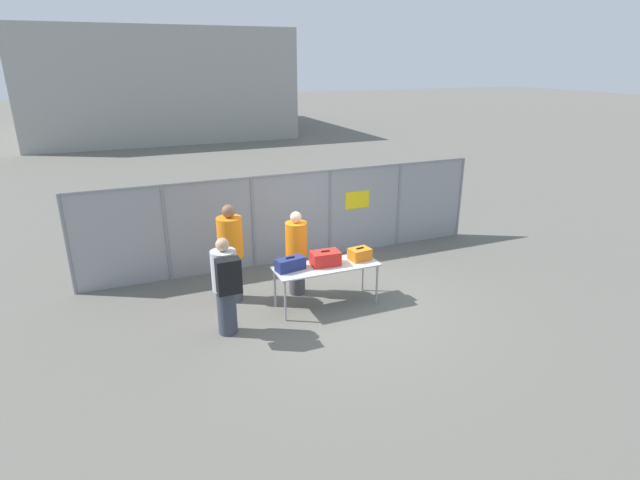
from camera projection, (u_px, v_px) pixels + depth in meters
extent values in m
plane|color=#605E56|center=(335.00, 302.00, 9.30)|extent=(120.00, 120.00, 0.00)
cylinder|color=gray|center=(67.00, 245.00, 9.29)|extent=(0.07, 0.07, 2.00)
cylinder|color=gray|center=(166.00, 233.00, 9.94)|extent=(0.07, 0.07, 2.00)
cylinder|color=gray|center=(253.00, 223.00, 10.59)|extent=(0.07, 0.07, 2.00)
cylinder|color=gray|center=(330.00, 213.00, 11.24)|extent=(0.07, 0.07, 2.00)
cylinder|color=gray|center=(398.00, 205.00, 11.89)|extent=(0.07, 0.07, 2.00)
cylinder|color=gray|center=(460.00, 197.00, 12.54)|extent=(0.07, 0.07, 2.00)
cube|color=gray|center=(293.00, 218.00, 10.92)|extent=(8.94, 0.01, 2.00)
cube|color=gray|center=(292.00, 174.00, 10.58)|extent=(8.94, 0.04, 0.04)
cube|color=yellow|center=(357.00, 200.00, 11.40)|extent=(0.60, 0.01, 0.40)
cube|color=#B2B2AD|center=(326.00, 266.00, 8.95)|extent=(1.90, 0.69, 0.02)
cylinder|color=#99999E|center=(285.00, 301.00, 8.51)|extent=(0.04, 0.04, 0.76)
cylinder|color=#99999E|center=(377.00, 284.00, 9.16)|extent=(0.04, 0.04, 0.76)
cylinder|color=#99999E|center=(275.00, 288.00, 9.01)|extent=(0.04, 0.04, 0.76)
cylinder|color=#99999E|center=(363.00, 272.00, 9.65)|extent=(0.04, 0.04, 0.76)
cube|color=navy|center=(290.00, 264.00, 8.72)|extent=(0.55, 0.31, 0.22)
cube|color=black|center=(290.00, 257.00, 8.68)|extent=(0.16, 0.05, 0.02)
cube|color=red|center=(325.00, 258.00, 8.93)|extent=(0.53, 0.35, 0.25)
cube|color=black|center=(325.00, 251.00, 8.89)|extent=(0.16, 0.03, 0.02)
cube|color=orange|center=(360.00, 254.00, 9.18)|extent=(0.41, 0.32, 0.21)
cube|color=black|center=(360.00, 248.00, 9.14)|extent=(0.15, 0.04, 0.02)
cylinder|color=#383D4C|center=(227.00, 311.00, 8.14)|extent=(0.31, 0.31, 0.79)
cylinder|color=#B2B2B7|center=(224.00, 270.00, 7.90)|extent=(0.41, 0.41, 0.66)
sphere|color=tan|center=(222.00, 245.00, 7.75)|extent=(0.21, 0.21, 0.21)
cube|color=black|center=(229.00, 276.00, 7.61)|extent=(0.37, 0.23, 0.55)
cylinder|color=#4C4C51|center=(297.00, 274.00, 9.55)|extent=(0.31, 0.31, 0.78)
cylinder|color=orange|center=(296.00, 239.00, 9.30)|extent=(0.41, 0.41, 0.65)
sphere|color=beige|center=(296.00, 217.00, 9.15)|extent=(0.21, 0.21, 0.21)
cylinder|color=#4C4C51|center=(233.00, 278.00, 9.26)|extent=(0.35, 0.35, 0.88)
cylinder|color=orange|center=(230.00, 237.00, 8.99)|extent=(0.46, 0.46, 0.73)
sphere|color=brown|center=(228.00, 211.00, 8.82)|extent=(0.24, 0.24, 0.24)
cube|color=white|center=(366.00, 212.00, 13.26)|extent=(2.74, 1.40, 0.58)
sphere|color=black|center=(363.00, 229.00, 12.48)|extent=(0.55, 0.55, 0.55)
sphere|color=black|center=(338.00, 212.00, 13.80)|extent=(0.55, 0.55, 0.55)
cylinder|color=#59595B|center=(302.00, 229.00, 12.67)|extent=(0.96, 0.06, 0.06)
cube|color=#999993|center=(154.00, 82.00, 30.88)|extent=(13.92, 13.64, 5.87)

